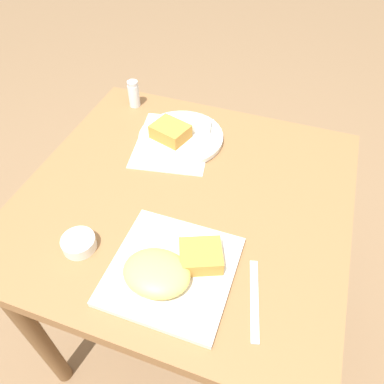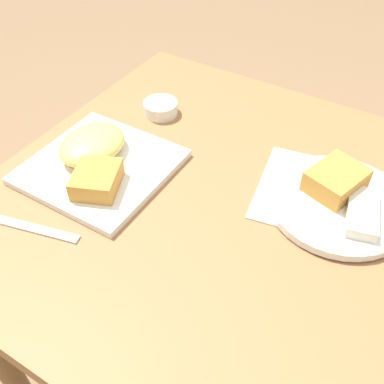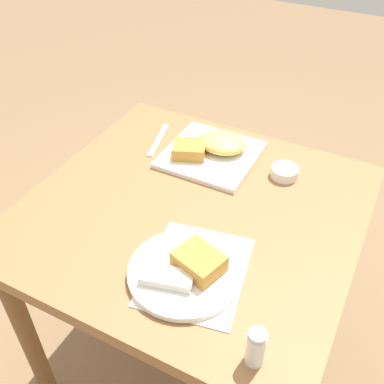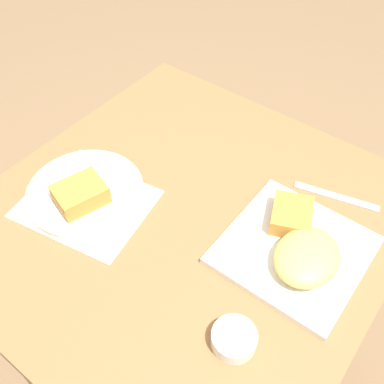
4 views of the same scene
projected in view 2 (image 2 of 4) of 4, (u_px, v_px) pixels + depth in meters
ground_plane at (205, 373)px, 1.31m from camera, size 8.00×8.00×0.00m
dining_table at (212, 233)px, 0.87m from camera, size 0.80×0.78×0.73m
menu_card at (330, 197)px, 0.79m from camera, size 0.25×0.28×0.00m
plate_square_near at (97, 160)px, 0.84m from camera, size 0.25×0.25×0.06m
plate_oval_far at (340, 198)px, 0.77m from camera, size 0.24×0.24×0.05m
sauce_ramekin at (161, 108)px, 0.97m from camera, size 0.07×0.07×0.03m
butter_knife at (31, 228)px, 0.74m from camera, size 0.06×0.17×0.00m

